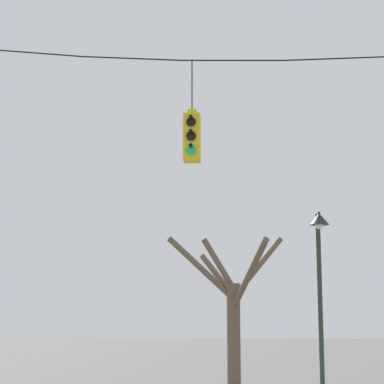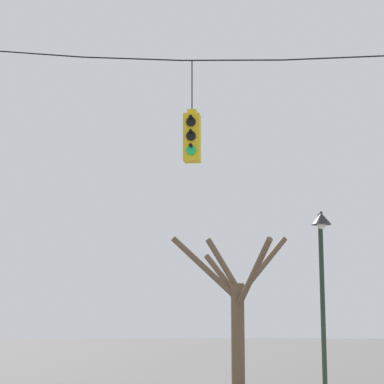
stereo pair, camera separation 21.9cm
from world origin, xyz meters
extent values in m
cylinder|color=black|center=(-6.48, -0.50, 7.92)|extent=(2.16, 0.03, 0.28)
cylinder|color=black|center=(-4.32, -0.50, 7.71)|extent=(2.16, 0.03, 0.20)
cylinder|color=black|center=(-2.16, -0.50, 7.58)|extent=(2.16, 0.03, 0.11)
cylinder|color=black|center=(0.00, -0.50, 7.54)|extent=(2.16, 0.03, 0.03)
cube|color=yellow|center=(-3.01, -0.50, 5.91)|extent=(0.34, 0.34, 1.01)
cube|color=yellow|center=(-3.01, -0.50, 6.46)|extent=(0.19, 0.19, 0.10)
cylinder|color=black|center=(-3.01, -0.50, 7.06)|extent=(0.02, 0.02, 1.10)
cylinder|color=black|center=(-3.01, -0.68, 6.21)|extent=(0.20, 0.03, 0.20)
cylinder|color=black|center=(-3.01, -0.73, 6.30)|extent=(0.07, 0.12, 0.07)
cylinder|color=black|center=(-3.01, -0.68, 5.91)|extent=(0.20, 0.03, 0.20)
cylinder|color=black|center=(-3.01, -0.73, 6.00)|extent=(0.07, 0.12, 0.07)
cylinder|color=#19C666|center=(-3.01, -0.68, 5.61)|extent=(0.20, 0.03, 0.20)
cylinder|color=black|center=(-3.01, -0.73, 5.70)|extent=(0.07, 0.12, 0.07)
cylinder|color=#233323|center=(-0.19, 3.57, 2.43)|extent=(0.12, 0.12, 4.85)
cylinder|color=#233323|center=(-0.19, 3.30, 4.80)|extent=(0.07, 0.54, 0.07)
cone|color=#232328|center=(-0.19, 3.03, 4.65)|extent=(0.49, 0.49, 0.30)
sphere|color=silver|center=(-0.19, 3.03, 4.51)|extent=(0.22, 0.22, 0.22)
cylinder|color=brown|center=(-2.62, 8.64, 1.68)|extent=(0.43, 0.43, 3.37)
cylinder|color=brown|center=(-2.07, 7.53, 3.57)|extent=(1.32, 2.41, 2.11)
cylinder|color=brown|center=(-3.68, 8.75, 3.88)|extent=(2.27, 0.41, 2.13)
cylinder|color=brown|center=(-3.09, 8.70, 4.01)|extent=(1.14, 0.32, 1.71)
cylinder|color=brown|center=(-1.84, 8.97, 3.90)|extent=(1.77, 0.89, 2.08)
cylinder|color=brown|center=(-3.16, 9.21, 3.66)|extent=(1.32, 1.36, 1.54)
camera|label=1|loc=(-1.44, -15.62, 2.07)|focal=70.00mm
camera|label=2|loc=(-1.22, -15.60, 2.07)|focal=70.00mm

